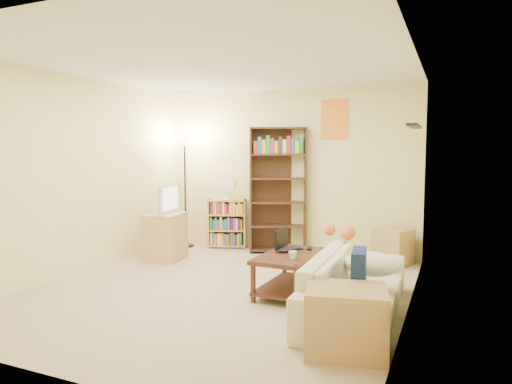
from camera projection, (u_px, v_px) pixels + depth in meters
room at (220, 145)px, 5.01m from camera, size 4.50×4.54×2.52m
sofa at (356, 285)px, 4.34m from camera, size 1.99×0.88×0.57m
navy_pillow at (359, 269)px, 3.89m from camera, size 0.16×0.38×0.34m
cream_blanket at (372, 264)px, 4.31m from camera, size 0.52×0.37×0.22m
tabby_cat at (345, 233)px, 5.09m from camera, size 0.45×0.17×0.15m
coffee_table at (290, 268)px, 4.96m from camera, size 0.58×1.01×0.44m
laptop at (293, 250)px, 5.08m from camera, size 0.54×0.50×0.03m
laptop_screen at (281, 238)px, 5.14m from camera, size 0.02×0.33×0.22m
mug at (293, 255)px, 4.70m from camera, size 0.10×0.10×0.08m
tv_remote at (309, 248)px, 5.19m from camera, size 0.10×0.18×0.02m
tv_stand at (166, 236)px, 6.56m from camera, size 0.55×0.69×0.67m
television at (165, 199)px, 6.51m from camera, size 0.73×0.35×0.40m
tall_bookshelf at (278, 187)px, 6.97m from camera, size 0.91×0.61×1.92m
short_bookshelf at (227, 223)px, 7.37m from camera, size 0.65×0.45×0.78m
desk_fan at (228, 185)px, 7.26m from camera, size 0.28×0.16×0.42m
floor_lamp at (185, 160)px, 7.35m from camera, size 0.30×0.30×1.77m
side_table at (393, 247)px, 6.27m from camera, size 0.56×0.56×0.49m
end_cabinet at (346, 320)px, 3.50m from camera, size 0.70×0.63×0.51m
book_stacks at (300, 257)px, 6.29m from camera, size 0.47×0.26×0.20m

